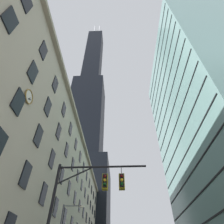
% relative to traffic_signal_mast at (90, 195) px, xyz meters
% --- Properties ---
extents(station_building, '(17.48, 75.06, 25.57)m').
position_rel_traffic_signal_mast_xyz_m(station_building, '(-14.84, 26.44, 7.33)').
color(station_building, '#B2A88E').
rests_on(station_building, ground).
extents(dark_skyscraper, '(28.19, 28.19, 200.42)m').
position_rel_traffic_signal_mast_xyz_m(dark_skyscraper, '(-16.82, 70.01, 53.21)').
color(dark_skyscraper, black).
rests_on(dark_skyscraper, ground).
extents(glass_office_midrise, '(17.09, 36.78, 59.97)m').
position_rel_traffic_signal_mast_xyz_m(glass_office_midrise, '(24.06, 22.62, 24.55)').
color(glass_office_midrise, gray).
rests_on(glass_office_midrise, ground).
extents(traffic_signal_mast, '(6.51, 0.63, 7.50)m').
position_rel_traffic_signal_mast_xyz_m(traffic_signal_mast, '(0.00, 0.00, 0.00)').
color(traffic_signal_mast, black).
rests_on(traffic_signal_mast, sidewalk_left).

